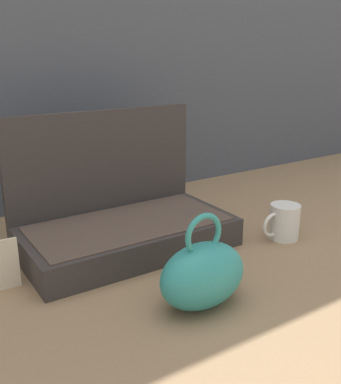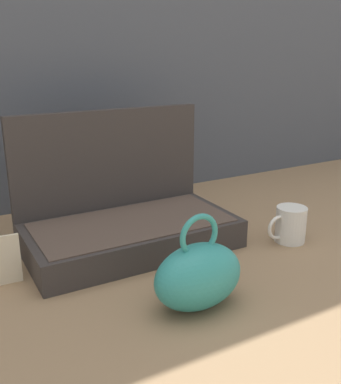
{
  "view_description": "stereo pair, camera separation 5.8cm",
  "coord_description": "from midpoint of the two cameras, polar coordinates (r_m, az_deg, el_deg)",
  "views": [
    {
      "loc": [
        -0.52,
        -0.79,
        0.48
      ],
      "look_at": [
        -0.02,
        -0.02,
        0.19
      ],
      "focal_mm": 42.02,
      "sensor_mm": 36.0,
      "label": 1
    },
    {
      "loc": [
        -0.47,
        -0.82,
        0.48
      ],
      "look_at": [
        -0.02,
        -0.02,
        0.19
      ],
      "focal_mm": 42.02,
      "sensor_mm": 36.0,
      "label": 2
    }
  ],
  "objects": [
    {
      "name": "open_suitcase",
      "position": [
        1.15,
        -4.3,
        -3.07
      ],
      "size": [
        0.52,
        0.28,
        0.33
      ],
      "color": "#332D2B",
      "rests_on": "ground_plane"
    },
    {
      "name": "coffee_mug",
      "position": [
        1.22,
        16.25,
        -4.0
      ],
      "size": [
        0.12,
        0.08,
        0.09
      ],
      "color": "silver",
      "rests_on": "ground_plane"
    },
    {
      "name": "ground_plane",
      "position": [
        1.06,
        2.08,
        -9.49
      ],
      "size": [
        6.0,
        6.0,
        0.0
      ],
      "primitive_type": "plane",
      "color": "#8C6D4C"
    },
    {
      "name": "teal_pouch_handbag",
      "position": [
        0.88,
        5.46,
        -10.5
      ],
      "size": [
        0.19,
        0.13,
        0.19
      ],
      "color": "teal",
      "rests_on": "ground_plane"
    }
  ]
}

